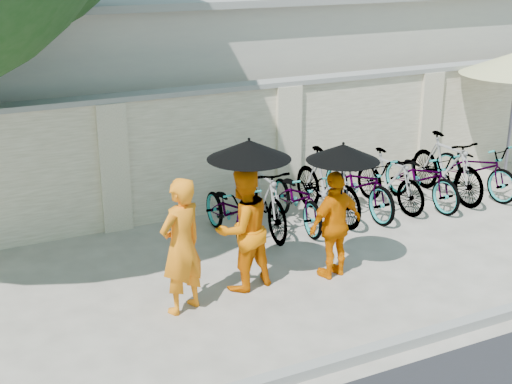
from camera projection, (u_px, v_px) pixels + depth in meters
name	position (u px, v px, depth m)	size (l,w,h in m)	color
ground	(264.00, 299.00, 8.93)	(80.00, 80.00, 0.00)	#B7AC9E
kerb	(338.00, 362.00, 7.48)	(40.00, 0.16, 0.12)	gray
compound_wall	(230.00, 150.00, 11.73)	(20.00, 0.30, 2.00)	#F3E8CA
building_behind	(199.00, 73.00, 15.17)	(14.00, 6.00, 3.20)	beige
monk_left	(181.00, 246.00, 8.39)	(0.61, 0.40, 1.68)	orange
monk_center	(243.00, 229.00, 8.98)	(0.79, 0.61, 1.62)	orange
parasol_center	(249.00, 150.00, 8.59)	(1.03, 1.03, 1.07)	black
monk_right	(335.00, 225.00, 9.33)	(0.86, 0.36, 1.46)	orange
parasol_right	(343.00, 152.00, 8.94)	(0.94, 0.94, 1.01)	black
bike_0	(230.00, 212.00, 10.58)	(0.59, 1.70, 0.89)	slate
bike_1	(263.00, 198.00, 10.85)	(0.52, 1.84, 1.10)	slate
bike_2	(297.00, 198.00, 11.12)	(0.61, 1.74, 0.92)	slate
bike_3	(327.00, 185.00, 11.40)	(0.53, 1.86, 1.12)	slate
bike_4	(359.00, 184.00, 11.64)	(0.66, 1.90, 1.00)	slate
bike_5	(390.00, 180.00, 11.87)	(0.46, 1.63, 0.98)	slate
bike_6	(422.00, 177.00, 12.04)	(0.63, 1.82, 0.96)	slate
bike_7	(447.00, 167.00, 12.32)	(0.53, 1.87, 1.12)	slate
bike_8	(475.00, 168.00, 12.54)	(0.63, 1.81, 0.95)	slate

